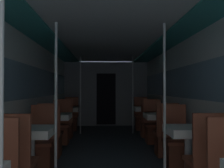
{
  "coord_description": "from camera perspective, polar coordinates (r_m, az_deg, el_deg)",
  "views": [
    {
      "loc": [
        -0.1,
        -0.91,
        1.25
      ],
      "look_at": [
        0.02,
        2.59,
        1.31
      ],
      "focal_mm": 40.0,
      "sensor_mm": 36.0,
      "label": 1
    }
  ],
  "objects": [
    {
      "name": "dining_table_left_2",
      "position": [
        5.26,
        -12.6,
        -7.92
      ],
      "size": [
        0.57,
        0.57,
        0.73
      ],
      "color": "#4C4C51",
      "rests_on": "ground_plane"
    },
    {
      "name": "chair_left_far_3",
      "position": [
        7.6,
        -9.34,
        -8.19
      ],
      "size": [
        0.4,
        0.4,
        0.98
      ],
      "rotation": [
        0.0,
        0.0,
        3.14
      ],
      "color": "brown",
      "rests_on": "ground_plane"
    },
    {
      "name": "bulkhead_far",
      "position": [
        8.4,
        -1.37,
        -2.28
      ],
      "size": [
        2.78,
        0.09,
        2.13
      ],
      "color": "slate",
      "rests_on": "ground_plane"
    },
    {
      "name": "support_pole_left_0",
      "position": [
        1.68,
        -24.15,
        -7.13
      ],
      "size": [
        0.04,
        0.04,
        2.13
      ],
      "color": "silver",
      "rests_on": "ground_plane"
    },
    {
      "name": "chair_right_far_2",
      "position": [
        5.88,
        9.45,
        -10.3
      ],
      "size": [
        0.4,
        0.4,
        0.98
      ],
      "rotation": [
        0.0,
        0.0,
        3.14
      ],
      "color": "brown",
      "rests_on": "ground_plane"
    },
    {
      "name": "chair_left_far_1",
      "position": [
        4.12,
        -15.85,
        -14.31
      ],
      "size": [
        0.4,
        0.4,
        0.98
      ],
      "rotation": [
        0.0,
        0.0,
        3.14
      ],
      "color": "brown",
      "rests_on": "ground_plane"
    },
    {
      "name": "chair_left_near_2",
      "position": [
        4.77,
        -13.87,
        -12.49
      ],
      "size": [
        0.4,
        0.4,
        0.98
      ],
      "color": "brown",
      "rests_on": "ground_plane"
    },
    {
      "name": "support_pole_right_1",
      "position": [
        3.45,
        11.92,
        -4.01
      ],
      "size": [
        0.04,
        0.04,
        2.13
      ],
      "color": "silver",
      "rests_on": "ground_plane"
    },
    {
      "name": "dining_table_right_1",
      "position": [
        3.59,
        17.09,
        -11.14
      ],
      "size": [
        0.57,
        0.57,
        0.73
      ],
      "color": "#4C4C51",
      "rests_on": "ground_plane"
    },
    {
      "name": "dining_table_right_2",
      "position": [
        5.3,
        10.66,
        -7.87
      ],
      "size": [
        0.57,
        0.57,
        0.73
      ],
      "color": "#4C4C51",
      "rests_on": "ground_plane"
    },
    {
      "name": "chair_right_near_3",
      "position": [
        6.54,
        8.25,
        -9.37
      ],
      "size": [
        0.4,
        0.4,
        0.98
      ],
      "color": "brown",
      "rests_on": "ground_plane"
    },
    {
      "name": "chair_right_near_2",
      "position": [
        4.81,
        12.17,
        -12.39
      ],
      "size": [
        0.4,
        0.4,
        0.98
      ],
      "color": "brown",
      "rests_on": "ground_plane"
    },
    {
      "name": "chair_left_far_2",
      "position": [
        5.85,
        -11.6,
        -10.36
      ],
      "size": [
        0.4,
        0.4,
        0.98
      ],
      "rotation": [
        0.0,
        0.0,
        3.14
      ],
      "color": "brown",
      "rests_on": "ground_plane"
    },
    {
      "name": "dining_table_left_3",
      "position": [
        7.02,
        -9.91,
        -6.18
      ],
      "size": [
        0.57,
        0.57,
        0.73
      ],
      "color": "#4C4C51",
      "rests_on": "ground_plane"
    },
    {
      "name": "wall_right",
      "position": [
        4.73,
        16.7,
        -2.69
      ],
      "size": [
        0.05,
        9.95,
        2.13
      ],
      "color": "silver",
      "rests_on": "ground_plane"
    },
    {
      "name": "dining_table_left_1",
      "position": [
        3.53,
        -18.03,
        -11.32
      ],
      "size": [
        0.57,
        0.57,
        0.73
      ],
      "color": "#4C4C51",
      "rests_on": "ground_plane"
    },
    {
      "name": "support_pole_left_3",
      "position": [
        6.95,
        -7.24,
        -2.5
      ],
      "size": [
        0.04,
        0.04,
        2.13
      ],
      "color": "silver",
      "rests_on": "ground_plane"
    },
    {
      "name": "ceiling_panel",
      "position": [
        4.58,
        -0.76,
        10.68
      ],
      "size": [
        2.84,
        9.95,
        0.07
      ],
      "color": "silver",
      "rests_on": "wall_left"
    },
    {
      "name": "wall_left",
      "position": [
        4.67,
        -18.45,
        -2.71
      ],
      "size": [
        0.05,
        9.95,
        2.13
      ],
      "color": "silver",
      "rests_on": "ground_plane"
    },
    {
      "name": "chair_right_far_3",
      "position": [
        7.63,
        6.74,
        -8.17
      ],
      "size": [
        0.4,
        0.4,
        0.98
      ],
      "rotation": [
        0.0,
        0.0,
        3.14
      ],
      "color": "brown",
      "rests_on": "ground_plane"
    },
    {
      "name": "chair_right_far_1",
      "position": [
        4.17,
        14.52,
        -14.15
      ],
      "size": [
        0.4,
        0.4,
        0.98
      ],
      "rotation": [
        0.0,
        0.0,
        3.14
      ],
      "color": "brown",
      "rests_on": "ground_plane"
    },
    {
      "name": "support_pole_left_1",
      "position": [
        3.4,
        -12.7,
        -4.05
      ],
      "size": [
        0.04,
        0.04,
        2.13
      ],
      "color": "silver",
      "rests_on": "ground_plane"
    },
    {
      "name": "chair_left_near_3",
      "position": [
        6.51,
        -10.6,
        -9.4
      ],
      "size": [
        0.4,
        0.4,
        0.98
      ],
      "color": "brown",
      "rests_on": "ground_plane"
    },
    {
      "name": "support_pole_right_3",
      "position": [
        6.97,
        4.78,
        -2.5
      ],
      "size": [
        0.04,
        0.04,
        2.13
      ],
      "color": "silver",
      "rests_on": "ground_plane"
    },
    {
      "name": "dining_table_right_3",
      "position": [
        7.05,
        7.43,
        -6.17
      ],
      "size": [
        0.57,
        0.57,
        0.73
      ],
      "color": "#4C4C51",
      "rests_on": "ground_plane"
    }
  ]
}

